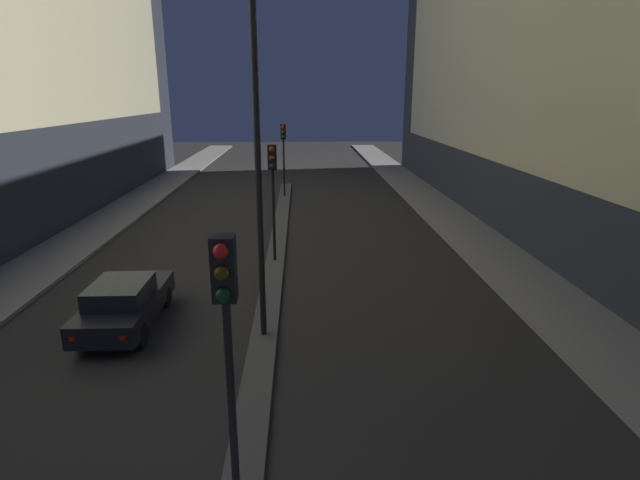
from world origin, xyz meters
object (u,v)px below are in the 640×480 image
traffic_light_near (226,319)px  car_left_lane (125,303)px  street_lamp (256,96)px  traffic_light_mid (273,177)px  traffic_light_far (283,144)px

traffic_light_near → car_left_lane: traffic_light_near is taller
traffic_light_near → street_lamp: bearing=90.0°
car_left_lane → traffic_light_mid: bearing=54.0°
car_left_lane → street_lamp: bearing=-11.8°
traffic_light_mid → car_left_lane: bearing=-126.0°
traffic_light_near → car_left_lane: 8.17m
traffic_light_far → street_lamp: street_lamp is taller
traffic_light_far → car_left_lane: traffic_light_far is taller
traffic_light_far → traffic_light_near: bearing=-90.0°
traffic_light_near → car_left_lane: size_ratio=1.07×
street_lamp → traffic_light_near: bearing=-90.0°
car_left_lane → traffic_light_far: bearing=77.8°
traffic_light_mid → car_left_lane: (-3.87, -5.33, -2.62)m
traffic_light_mid → traffic_light_far: 12.60m
traffic_light_mid → traffic_light_far: (0.00, 12.60, 0.00)m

